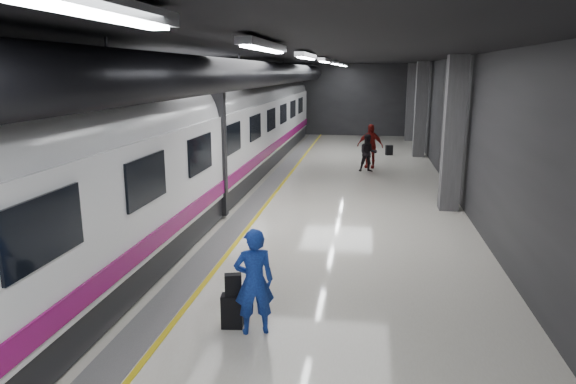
{
  "coord_description": "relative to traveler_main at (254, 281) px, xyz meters",
  "views": [
    {
      "loc": [
        2.11,
        -13.47,
        4.04
      ],
      "look_at": [
        0.36,
        -2.34,
        1.38
      ],
      "focal_mm": 32.0,
      "sensor_mm": 36.0,
      "label": 1
    }
  ],
  "objects": [
    {
      "name": "ground",
      "position": [
        -0.44,
        6.22,
        -0.86
      ],
      "size": [
        40.0,
        40.0,
        0.0
      ],
      "primitive_type": "plane",
      "color": "silver",
      "rests_on": "ground"
    },
    {
      "name": "platform_hall",
      "position": [
        -0.72,
        7.17,
        2.68
      ],
      "size": [
        10.02,
        40.02,
        4.51
      ],
      "color": "black",
      "rests_on": "ground"
    },
    {
      "name": "train",
      "position": [
        -3.68,
        6.21,
        1.21
      ],
      "size": [
        3.05,
        38.0,
        4.05
      ],
      "color": "black",
      "rests_on": "ground"
    },
    {
      "name": "traveler_main",
      "position": [
        0.0,
        0.0,
        0.0
      ],
      "size": [
        0.73,
        0.6,
        1.72
      ],
      "primitive_type": "imported",
      "rotation": [
        0.0,
        0.0,
        3.49
      ],
      "color": "#1740B0",
      "rests_on": "ground"
    },
    {
      "name": "suitcase_main",
      "position": [
        -0.39,
        0.11,
        -0.58
      ],
      "size": [
        0.37,
        0.25,
        0.56
      ],
      "primitive_type": "cube",
      "rotation": [
        0.0,
        0.0,
        0.12
      ],
      "color": "black",
      "rests_on": "ground"
    },
    {
      "name": "shoulder_bag",
      "position": [
        -0.37,
        0.11,
        -0.12
      ],
      "size": [
        0.3,
        0.21,
        0.36
      ],
      "primitive_type": "cube",
      "rotation": [
        0.0,
        0.0,
        0.29
      ],
      "color": "black",
      "rests_on": "suitcase_main"
    },
    {
      "name": "traveler_far_a",
      "position": [
        1.69,
        13.83,
        -0.09
      ],
      "size": [
        0.83,
        0.69,
        1.54
      ],
      "primitive_type": "imported",
      "rotation": [
        0.0,
        0.0,
        0.15
      ],
      "color": "black",
      "rests_on": "ground"
    },
    {
      "name": "traveler_far_b",
      "position": [
        1.77,
        14.78,
        0.07
      ],
      "size": [
        1.15,
        0.62,
        1.87
      ],
      "primitive_type": "imported",
      "rotation": [
        0.0,
        0.0,
        -0.16
      ],
      "color": "maroon",
      "rests_on": "ground"
    },
    {
      "name": "suitcase_far",
      "position": [
        2.72,
        18.34,
        -0.61
      ],
      "size": [
        0.38,
        0.29,
        0.49
      ],
      "primitive_type": "cube",
      "rotation": [
        0.0,
        0.0,
        0.24
      ],
      "color": "black",
      "rests_on": "ground"
    }
  ]
}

